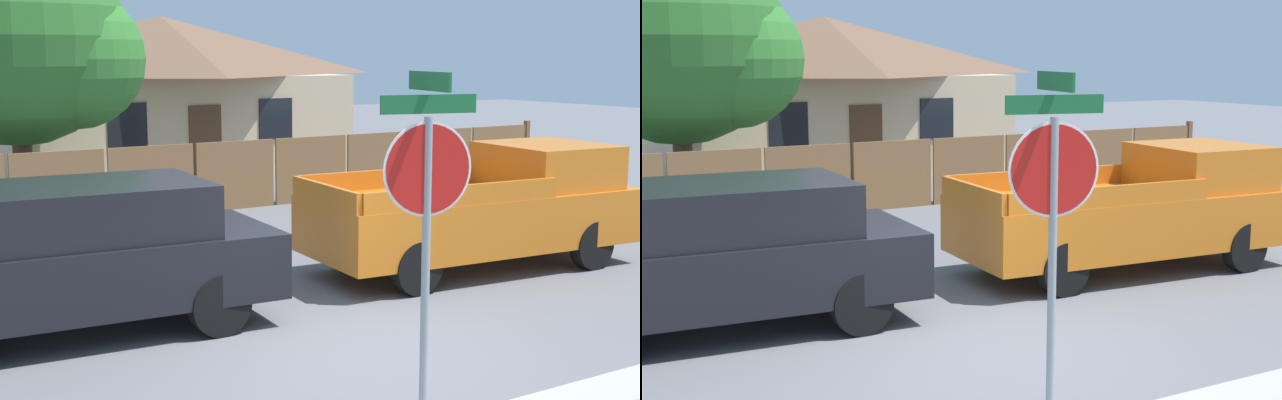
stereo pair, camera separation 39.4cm
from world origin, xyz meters
The scene contains 7 objects.
ground_plane centered at (0.00, 0.00, 0.00)m, with size 80.00×80.00×0.00m, color slate.
wooden_fence centered at (3.96, 9.02, 0.74)m, with size 15.26×0.12×1.57m.
house centered at (4.14, 15.87, 2.25)m, with size 9.95×6.10×4.33m.
oak_tree centered at (-0.73, 10.90, 3.55)m, with size 4.73×4.50×5.91m.
red_suv centered at (-2.46, 2.29, 0.98)m, with size 4.87×2.33×1.80m.
orange_pickup centered at (4.00, 2.27, 0.92)m, with size 5.38×2.41×1.89m.
stop_sign centered at (-0.95, -2.47, 2.15)m, with size 0.80×0.72×3.18m.
Camera 2 is at (-5.03, -8.21, 3.33)m, focal length 50.00 mm.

